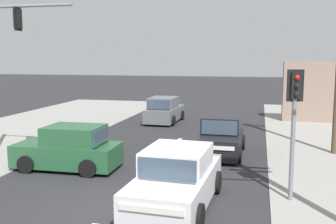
% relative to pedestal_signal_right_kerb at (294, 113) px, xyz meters
% --- Properties ---
extents(ground_plane, '(140.00, 140.00, 0.00)m').
position_rel_pedestal_signal_right_kerb_xyz_m(ground_plane, '(-4.54, -1.81, -2.42)').
color(ground_plane, '#28282B').
extents(lane_dash_mid, '(0.20, 2.40, 0.01)m').
position_rel_pedestal_signal_right_kerb_xyz_m(lane_dash_mid, '(-4.54, 1.19, -2.41)').
color(lane_dash_mid, silver).
rests_on(lane_dash_mid, ground).
extents(lane_dash_far, '(0.20, 2.40, 0.01)m').
position_rel_pedestal_signal_right_kerb_xyz_m(lane_dash_far, '(-4.54, 6.19, -2.41)').
color(lane_dash_far, silver).
rests_on(lane_dash_far, ground).
extents(pedestal_signal_right_kerb, '(0.43, 0.31, 3.56)m').
position_rel_pedestal_signal_right_kerb_xyz_m(pedestal_signal_right_kerb, '(0.00, 0.00, 0.00)').
color(pedestal_signal_right_kerb, slate).
rests_on(pedestal_signal_right_kerb, ground).
extents(hatchback_oncoming_mid, '(3.66, 1.82, 1.53)m').
position_rel_pedestal_signal_right_kerb_xyz_m(hatchback_oncoming_mid, '(-7.30, 1.46, -1.71)').
color(hatchback_oncoming_mid, '#235633').
rests_on(hatchback_oncoming_mid, ground).
extents(hatchback_receding_far, '(1.82, 3.66, 1.53)m').
position_rel_pedestal_signal_right_kerb_xyz_m(hatchback_receding_far, '(-2.36, 4.81, -1.71)').
color(hatchback_receding_far, black).
rests_on(hatchback_receding_far, ground).
extents(sedan_oncoming_near, '(2.05, 4.31, 1.56)m').
position_rel_pedestal_signal_right_kerb_xyz_m(sedan_oncoming_near, '(-2.93, -1.09, -1.71)').
color(sedan_oncoming_near, silver).
rests_on(sedan_oncoming_near, ground).
extents(hatchback_crossing_left, '(1.88, 3.69, 1.53)m').
position_rel_pedestal_signal_right_kerb_xyz_m(hatchback_crossing_left, '(-6.42, 11.78, -1.71)').
color(hatchback_crossing_left, slate).
rests_on(hatchback_crossing_left, ground).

